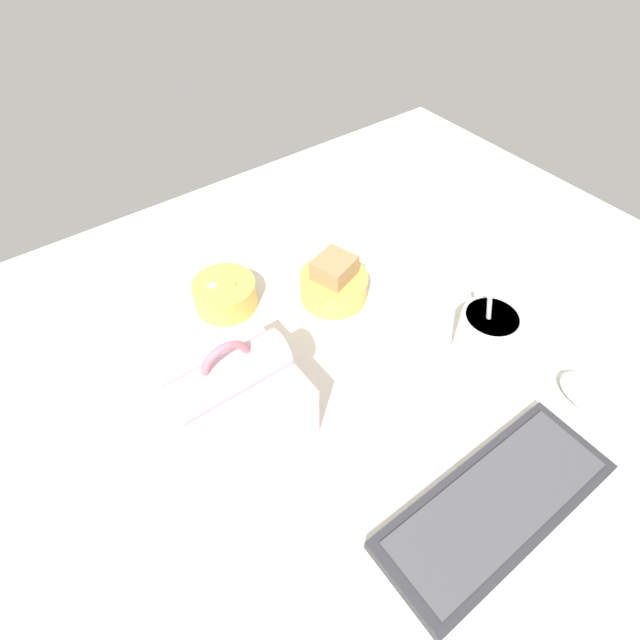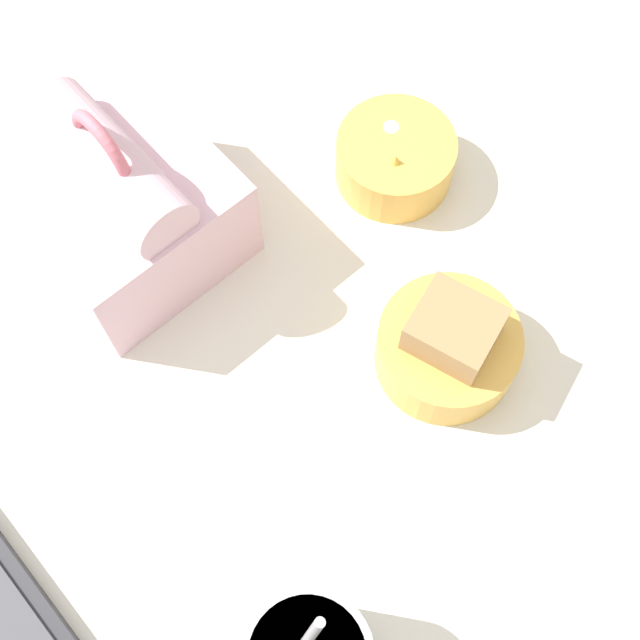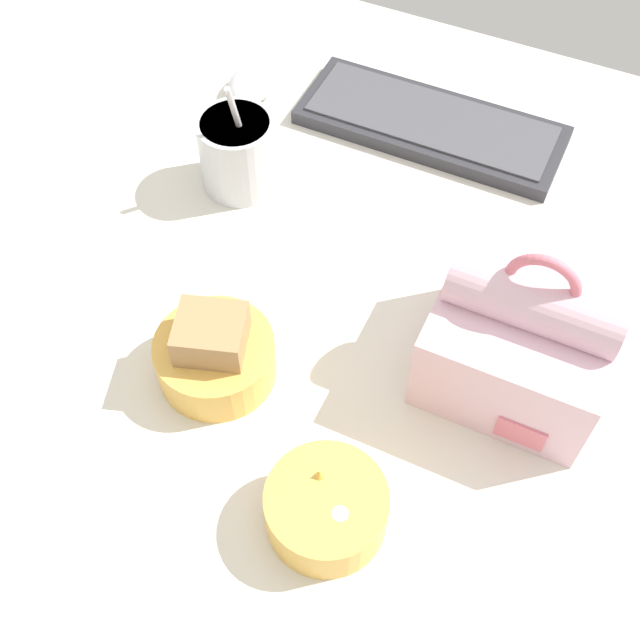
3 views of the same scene
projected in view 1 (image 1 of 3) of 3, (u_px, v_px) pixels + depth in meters
The scene contains 7 objects.
desk_surface at pixel (348, 345), 83.37cm from camera, with size 140.00×110.00×2.00cm.
keyboard at pixel (496, 505), 63.09cm from camera, with size 33.14×12.48×2.10cm.
lunch_bag at pixel (235, 399), 67.56cm from camera, with size 16.65×16.32×17.74cm.
soup_cup at pixel (485, 335), 77.07cm from camera, with size 8.94×8.94×15.34cm.
bento_bowl_sandwich at pixel (334, 283), 87.31cm from camera, with size 11.87×11.87×8.58cm.
bento_bowl_snacks at pixel (225, 294), 86.30cm from camera, with size 10.85×10.85×5.98cm.
computer_mouse at pixel (589, 394), 73.68cm from camera, with size 5.96×9.06×3.18cm.
Camera 1 is at (35.27, 39.86, 65.48)cm, focal length 28.00 mm.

